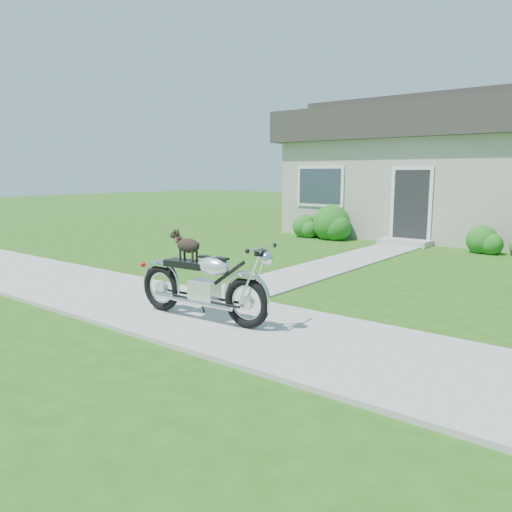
{
  "coord_description": "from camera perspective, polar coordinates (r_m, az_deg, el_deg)",
  "views": [
    {
      "loc": [
        3.78,
        -4.93,
        2.0
      ],
      "look_at": [
        -0.86,
        1.0,
        0.75
      ],
      "focal_mm": 35.0,
      "sensor_mm": 36.0,
      "label": 1
    }
  ],
  "objects": [
    {
      "name": "sidewalk",
      "position": [
        6.52,
        0.53,
        -8.25
      ],
      "size": [
        24.0,
        2.2,
        0.04
      ],
      "primitive_type": "cube",
      "color": "#9E9B93",
      "rests_on": "ground"
    },
    {
      "name": "ground",
      "position": [
        6.52,
        0.53,
        -8.42
      ],
      "size": [
        80.0,
        80.0,
        0.0
      ],
      "primitive_type": "plane",
      "color": "#235114",
      "rests_on": "ground"
    },
    {
      "name": "walkway",
      "position": [
        11.42,
        9.88,
        -0.73
      ],
      "size": [
        1.2,
        8.0,
        0.03
      ],
      "primitive_type": "cube",
      "color": "#9E9B93",
      "rests_on": "ground"
    },
    {
      "name": "motorcycle_with_dog",
      "position": [
        6.75,
        -6.04,
        -2.97
      ],
      "size": [
        2.22,
        0.6,
        1.18
      ],
      "rotation": [
        0.0,
        0.0,
        0.07
      ],
      "color": "black",
      "rests_on": "sidewalk"
    },
    {
      "name": "shrub_row",
      "position": [
        14.02,
        22.44,
        2.3
      ],
      "size": [
        10.09,
        1.14,
        1.14
      ],
      "color": "#1E6019",
      "rests_on": "ground"
    },
    {
      "name": "potted_plant_left",
      "position": [
        15.93,
        6.29,
        3.56
      ],
      "size": [
        0.87,
        0.9,
        0.78
      ],
      "primitive_type": "imported",
      "rotation": [
        0.0,
        0.0,
        2.07
      ],
      "color": "#295917",
      "rests_on": "ground"
    },
    {
      "name": "house",
      "position": [
        17.34,
        25.78,
        9.02
      ],
      "size": [
        12.6,
        7.03,
        4.5
      ],
      "color": "#AAA599",
      "rests_on": "ground"
    }
  ]
}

